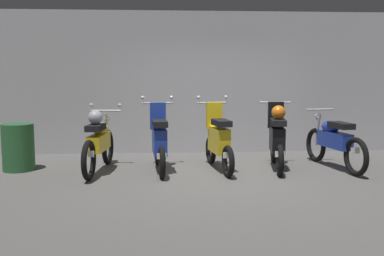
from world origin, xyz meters
TOP-DOWN VIEW (x-y plane):
  - ground_plane at (0.00, 0.00)m, footprint 80.00×80.00m
  - back_wall at (0.00, 2.64)m, footprint 16.00×0.30m
  - motorbike_slot_0 at (-2.08, 0.69)m, footprint 0.59×1.95m
  - motorbike_slot_1 at (-1.04, 0.70)m, footprint 0.59×1.68m
  - motorbike_slot_2 at (-0.01, 0.71)m, footprint 0.59×1.68m
  - motorbike_slot_3 at (1.04, 0.73)m, footprint 0.56×1.67m
  - motorbike_slot_4 at (2.07, 0.70)m, footprint 0.60×1.93m
  - trash_bin at (-3.50, 0.90)m, footprint 0.55×0.55m

SIDE VIEW (x-z plane):
  - ground_plane at x=0.00m, z-range 0.00..0.00m
  - trash_bin at x=-3.50m, z-range 0.00..0.82m
  - motorbike_slot_4 at x=2.07m, z-range -0.03..1.01m
  - motorbike_slot_1 at x=-1.04m, z-range -0.12..1.17m
  - motorbike_slot_2 at x=-0.01m, z-range -0.12..1.17m
  - motorbike_slot_0 at x=-2.08m, z-range -0.05..1.10m
  - motorbike_slot_3 at x=1.04m, z-range -0.02..1.15m
  - back_wall at x=0.00m, z-range 0.00..2.98m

